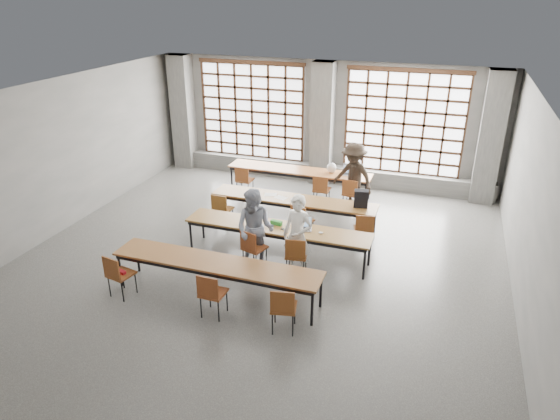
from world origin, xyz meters
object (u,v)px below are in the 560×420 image
(desk_row_c, at_px, (277,229))
(laptop_front, at_px, (303,225))
(phone, at_px, (284,229))
(chair_mid_left, at_px, (221,207))
(chair_near_mid, at_px, (211,291))
(laptop_back, at_px, (348,172))
(chair_back_mid, at_px, (321,188))
(chair_front_right, at_px, (296,253))
(student_female, at_px, (255,229))
(red_pouch, at_px, (121,272))
(chair_back_right, at_px, (351,191))
(plastic_bag, at_px, (332,168))
(desk_row_d, at_px, (216,265))
(chair_mid_centre, at_px, (301,219))
(chair_near_right, at_px, (283,306))
(chair_near_left, at_px, (117,272))
(student_male, at_px, (298,236))
(desk_row_b, at_px, (293,201))
(student_back, at_px, (353,177))
(mouse, at_px, (321,233))
(chair_back_left, at_px, (244,178))
(backpack, at_px, (361,199))
(chair_mid_right, at_px, (364,228))
(desk_row_a, at_px, (299,172))
(chair_front_left, at_px, (252,246))

(desk_row_c, distance_m, laptop_front, 0.56)
(phone, bearing_deg, chair_mid_left, 151.80)
(chair_near_mid, relative_size, laptop_back, 2.35)
(chair_back_mid, height_order, chair_front_right, same)
(student_female, distance_m, red_pouch, 2.71)
(chair_back_right, bearing_deg, chair_near_mid, -104.12)
(chair_mid_left, relative_size, plastic_bag, 3.08)
(desk_row_d, distance_m, chair_mid_centre, 2.83)
(chair_mid_left, bearing_deg, chair_near_right, -51.06)
(chair_near_left, distance_m, laptop_back, 6.79)
(chair_mid_centre, bearing_deg, phone, -93.13)
(chair_mid_centre, height_order, chair_near_right, same)
(desk_row_d, height_order, chair_front_right, chair_front_right)
(desk_row_d, relative_size, student_male, 2.35)
(desk_row_b, height_order, student_back, student_back)
(chair_back_mid, bearing_deg, mouse, -75.45)
(phone, bearing_deg, chair_back_left, 125.90)
(chair_near_left, xyz_separation_m, plastic_bag, (2.57, 6.02, 0.34))
(chair_near_left, bearing_deg, plastic_bag, 66.91)
(chair_back_right, relative_size, student_male, 0.52)
(desk_row_c, height_order, backpack, backpack)
(chair_near_left, relative_size, chair_near_right, 1.00)
(chair_back_right, xyz_separation_m, plastic_bag, (-0.69, 0.68, 0.34))
(chair_front_right, xyz_separation_m, chair_near_left, (-2.90, -1.77, 0.00))
(backpack, bearing_deg, chair_near_mid, -124.70)
(desk_row_c, distance_m, student_back, 3.23)
(chair_mid_right, xyz_separation_m, mouse, (-0.73, -0.95, 0.21))
(desk_row_d, bearing_deg, chair_near_mid, -72.45)
(mouse, height_order, phone, mouse)
(chair_mid_right, xyz_separation_m, plastic_bag, (-1.40, 2.68, 0.34))
(chair_mid_right, height_order, student_back, student_back)
(student_male, bearing_deg, laptop_front, 107.26)
(chair_near_left, distance_m, chair_near_mid, 1.91)
(mouse, bearing_deg, plastic_bag, 100.41)
(desk_row_a, height_order, chair_front_right, chair_front_right)
(chair_near_right, bearing_deg, chair_mid_left, 128.94)
(laptop_back, bearing_deg, student_male, -91.84)
(desk_row_b, height_order, chair_mid_left, chair_mid_left)
(desk_row_c, relative_size, student_male, 2.35)
(desk_row_b, height_order, laptop_front, laptop_front)
(chair_front_left, bearing_deg, laptop_back, 76.19)
(desk_row_b, relative_size, mouse, 40.82)
(chair_near_mid, relative_size, plastic_bag, 3.08)
(chair_back_mid, relative_size, chair_mid_centre, 1.00)
(desk_row_c, xyz_separation_m, red_pouch, (-2.27, -2.32, -0.16))
(chair_front_left, relative_size, backpack, 2.20)
(student_back, bearing_deg, chair_back_left, -153.46)
(laptop_front, bearing_deg, desk_row_d, -120.45)
(chair_near_left, height_order, backpack, backpack)
(chair_mid_left, bearing_deg, chair_mid_right, 0.04)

